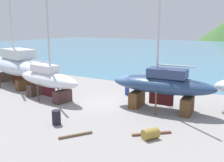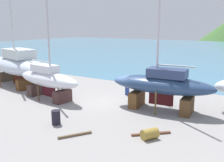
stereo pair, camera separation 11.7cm
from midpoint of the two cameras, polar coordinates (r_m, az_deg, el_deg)
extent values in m
plane|color=gray|center=(18.44, -4.84, -7.51)|extent=(42.54, 42.54, 0.00)
cube|color=teal|center=(69.35, 23.42, 6.11)|extent=(165.85, 87.63, 0.01)
cube|color=brown|center=(20.14, 5.75, -3.96)|extent=(0.86, 1.98, 1.24)
cube|color=brown|center=(19.14, 16.67, -5.31)|extent=(0.86, 1.98, 1.24)
cylinder|color=brown|center=(18.26, 9.91, -5.05)|extent=(0.12, 0.12, 1.69)
cylinder|color=brown|center=(20.72, 12.12, -3.06)|extent=(0.12, 0.12, 1.69)
ellipsoid|color=navy|center=(19.21, 11.22, -0.82)|extent=(7.94, 3.07, 1.31)
cube|color=#4F1417|center=(19.48, 11.09, -4.00)|extent=(1.86, 0.24, 0.91)
cube|color=navy|center=(18.93, 12.47, 1.76)|extent=(2.91, 1.68, 0.65)
cylinder|color=silver|center=(18.89, 10.78, 16.21)|extent=(0.16, 0.16, 10.10)
cylinder|color=silver|center=(18.70, 14.27, 3.32)|extent=(2.72, 0.35, 0.11)
cube|color=#482E2C|center=(21.43, -10.91, -3.41)|extent=(0.87, 1.62, 1.03)
cube|color=#47322D|center=(24.23, -16.49, -1.88)|extent=(0.87, 1.62, 1.03)
cylinder|color=#463F2D|center=(23.39, -11.84, -1.56)|extent=(0.12, 0.12, 1.48)
cylinder|color=brown|center=(22.14, -16.09, -2.56)|extent=(0.12, 0.12, 1.48)
ellipsoid|color=white|center=(22.53, -14.03, 0.42)|extent=(7.41, 2.75, 1.29)
cube|color=#4A131B|center=(22.77, -13.89, -2.28)|extent=(1.74, 0.28, 0.90)
cube|color=white|center=(22.65, -14.71, 2.77)|extent=(2.72, 1.45, 0.64)
cylinder|color=#BFBBC0|center=(21.79, -14.07, 12.12)|extent=(0.16, 0.16, 7.97)
cylinder|color=#B6B5C5|center=(23.00, -15.60, 4.31)|extent=(2.53, 0.40, 0.11)
cube|color=brown|center=(31.75, -22.18, 0.99)|extent=(1.32, 2.88, 1.03)
cube|color=brown|center=(26.93, -17.73, -0.56)|extent=(1.32, 2.88, 1.03)
cylinder|color=brown|center=(28.54, -23.68, 0.36)|extent=(0.12, 0.12, 1.70)
cylinder|color=brown|center=(30.08, -16.87, 1.44)|extent=(0.12, 0.12, 1.70)
ellipsoid|color=silver|center=(29.05, -20.36, 3.29)|extent=(11.29, 5.88, 1.89)
cube|color=#4D1D0E|center=(29.33, -20.13, 0.18)|extent=(2.54, 0.67, 1.32)
cube|color=silver|center=(28.41, -20.11, 5.81)|extent=(4.26, 2.93, 0.95)
cylinder|color=silver|center=(27.64, -19.46, 6.59)|extent=(3.70, 0.99, 0.13)
cube|color=navy|center=(23.38, 3.57, -2.09)|extent=(0.36, 0.23, 0.88)
cube|color=#294295|center=(23.20, 3.60, -0.26)|extent=(0.46, 0.28, 0.65)
sphere|color=tan|center=(23.11, 3.61, 0.79)|extent=(0.22, 0.22, 0.22)
cylinder|color=#211F2B|center=(16.87, -12.27, -7.97)|extent=(0.66, 0.66, 0.94)
cylinder|color=olive|center=(14.70, 8.70, -11.65)|extent=(1.01, 1.12, 0.60)
cube|color=brown|center=(15.33, 8.99, -11.61)|extent=(1.87, 1.73, 0.12)
cube|color=brown|center=(15.10, -8.08, -11.93)|extent=(1.20, 1.75, 0.13)
camera|label=1|loc=(0.06, -89.84, 0.03)|focal=40.73mm
camera|label=2|loc=(0.06, 90.16, -0.03)|focal=40.73mm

